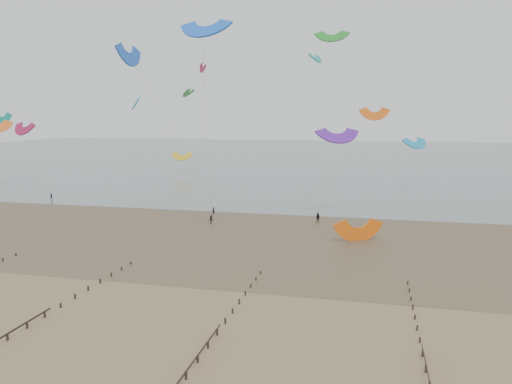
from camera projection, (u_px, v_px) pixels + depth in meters
ground at (199, 306)px, 52.83m from camera, size 500.00×500.00×0.00m
sea_and_shore at (243, 231)px, 86.85m from camera, size 500.00×665.00×0.03m
kitesurfer_lead at (213, 211)px, 101.44m from camera, size 0.63×0.50×1.52m
kitesurfers at (424, 218)px, 93.35m from camera, size 131.30×21.80×1.86m
grounded_kite at (358, 240)px, 80.38m from camera, size 8.78×8.08×3.89m
kites_airborne at (238, 113)px, 138.89m from camera, size 231.00×116.51×37.59m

